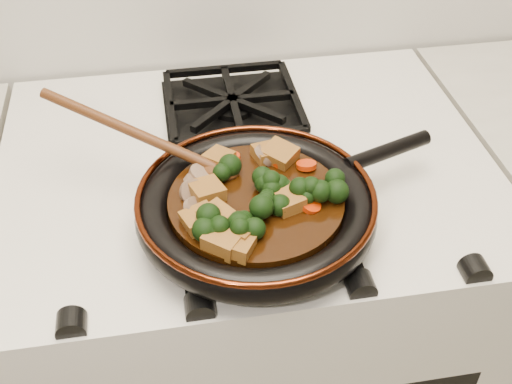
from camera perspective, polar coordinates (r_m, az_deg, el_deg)
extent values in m
cube|color=silver|center=(1.32, -0.72, -12.84)|extent=(0.76, 0.60, 0.90)
cylinder|color=black|center=(0.85, 0.00, -1.88)|extent=(0.29, 0.29, 0.01)
torus|color=black|center=(0.85, 0.00, -1.44)|extent=(0.32, 0.32, 0.04)
torus|color=#4D1B0B|center=(0.83, 0.00, -0.37)|extent=(0.32, 0.32, 0.01)
cylinder|color=black|center=(0.94, 11.64, 3.60)|extent=(0.14, 0.07, 0.02)
cylinder|color=black|center=(0.84, 0.00, -1.08)|extent=(0.23, 0.23, 0.02)
cube|color=brown|center=(0.78, -1.40, -3.53)|extent=(0.05, 0.05, 0.02)
cube|color=brown|center=(0.76, -1.65, -4.78)|extent=(0.05, 0.05, 0.02)
cube|color=brown|center=(0.90, 0.94, 3.42)|extent=(0.04, 0.05, 0.02)
cube|color=brown|center=(0.89, -3.30, 2.95)|extent=(0.05, 0.05, 0.02)
cube|color=brown|center=(0.77, -2.87, -4.26)|extent=(0.06, 0.06, 0.03)
cube|color=brown|center=(0.84, -4.43, -0.01)|extent=(0.05, 0.05, 0.03)
cube|color=brown|center=(0.82, 2.81, -0.83)|extent=(0.05, 0.05, 0.02)
cube|color=brown|center=(0.89, 2.13, 3.29)|extent=(0.06, 0.06, 0.03)
cube|color=brown|center=(0.80, -3.51, -2.31)|extent=(0.05, 0.05, 0.02)
cube|color=brown|center=(0.80, -5.02, -2.50)|extent=(0.05, 0.05, 0.03)
cylinder|color=red|center=(0.88, 4.50, 2.39)|extent=(0.03, 0.03, 0.01)
cylinder|color=red|center=(0.82, 4.88, -1.19)|extent=(0.03, 0.03, 0.02)
cylinder|color=red|center=(0.89, 2.21, 2.77)|extent=(0.03, 0.03, 0.02)
cylinder|color=red|center=(0.89, -2.41, 3.01)|extent=(0.03, 0.03, 0.02)
cylinder|color=brown|center=(0.81, -5.50, -1.49)|extent=(0.04, 0.04, 0.03)
cylinder|color=brown|center=(0.89, 0.80, 3.22)|extent=(0.03, 0.04, 0.03)
cylinder|color=brown|center=(0.85, -5.40, 0.72)|extent=(0.04, 0.04, 0.03)
cylinder|color=brown|center=(0.84, -5.65, 0.01)|extent=(0.04, 0.04, 0.03)
cylinder|color=brown|center=(0.87, -4.78, 1.56)|extent=(0.04, 0.04, 0.02)
ellipsoid|color=#4F2811|center=(0.87, -3.22, 1.99)|extent=(0.07, 0.06, 0.02)
cylinder|color=#4F2811|center=(0.90, -11.11, 5.37)|extent=(0.02, 0.02, 0.27)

